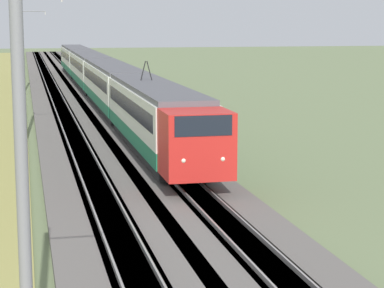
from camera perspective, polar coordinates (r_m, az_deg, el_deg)
name	(u,v)px	position (r m, az deg, el deg)	size (l,w,h in m)	color
ballast_main	(65,119)	(55.41, -9.65, 1.92)	(240.00, 4.40, 0.30)	#605B56
ballast_adjacent	(117,117)	(55.74, -5.73, 2.05)	(240.00, 4.40, 0.30)	#605B56
track_main	(65,118)	(55.41, -9.65, 1.93)	(240.00, 1.57, 0.45)	#4C4238
track_adjacent	(117,117)	(55.74, -5.73, 2.06)	(240.00, 1.57, 0.45)	#4C4238
passenger_train	(99,75)	(68.35, -7.09, 5.21)	(80.05, 2.86, 5.01)	red
catenary_mast_near	(25,173)	(12.76, -12.58, -2.19)	(0.22, 2.56, 9.07)	slate
catenary_mast_mid	(23,60)	(45.03, -12.77, 6.23)	(0.22, 2.56, 9.54)	slate
catenary_mast_far	(23,46)	(77.48, -12.79, 7.26)	(0.22, 2.56, 9.06)	slate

